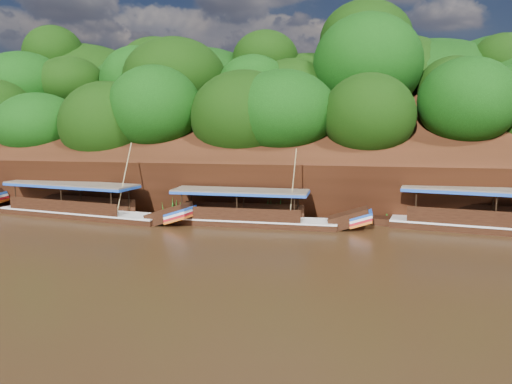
# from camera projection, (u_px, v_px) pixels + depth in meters

# --- Properties ---
(ground) EXTENTS (160.00, 160.00, 0.00)m
(ground) POSITION_uv_depth(u_px,v_px,m) (238.00, 256.00, 24.13)
(ground) COLOR black
(ground) RESTS_ON ground
(riverbank) EXTENTS (120.00, 30.06, 19.40)m
(riverbank) POSITION_uv_depth(u_px,v_px,m) (291.00, 171.00, 45.99)
(riverbank) COLOR black
(riverbank) RESTS_ON ground
(boat_1) EXTENTS (12.87, 2.48, 5.29)m
(boat_1) POSITION_uv_depth(u_px,v_px,m) (261.00, 218.00, 31.10)
(boat_1) COLOR black
(boat_1) RESTS_ON ground
(boat_2) EXTENTS (14.70, 4.64, 5.53)m
(boat_2) POSITION_uv_depth(u_px,v_px,m) (90.00, 210.00, 33.52)
(boat_2) COLOR black
(boat_2) RESTS_ON ground
(reeds) EXTENTS (49.91, 2.46, 2.00)m
(reeds) POSITION_uv_depth(u_px,v_px,m) (215.00, 204.00, 34.00)
(reeds) COLOR #1E5F17
(reeds) RESTS_ON ground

